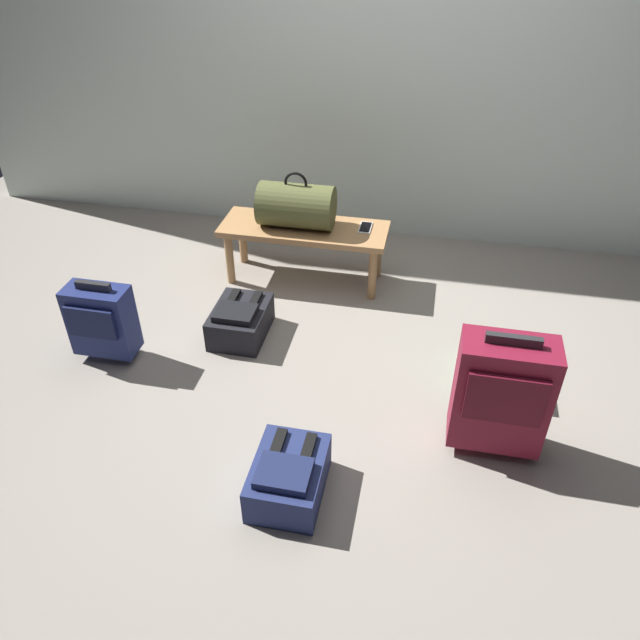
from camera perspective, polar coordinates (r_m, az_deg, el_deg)
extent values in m
plane|color=gray|center=(3.11, 2.64, -4.81)|extent=(6.60, 6.60, 0.00)
cube|color=silver|center=(4.00, 7.51, 26.64)|extent=(6.00, 0.10, 2.80)
cube|color=#A87A4C|center=(3.66, -1.52, 8.57)|extent=(1.00, 0.36, 0.04)
cylinder|color=#A87A4C|center=(3.75, -8.52, 5.73)|extent=(0.05, 0.05, 0.33)
cylinder|color=#A87A4C|center=(3.57, 4.97, 4.33)|extent=(0.05, 0.05, 0.33)
cylinder|color=#A87A4C|center=(3.97, -7.31, 7.60)|extent=(0.05, 0.05, 0.33)
cylinder|color=#A87A4C|center=(3.80, 5.50, 6.34)|extent=(0.05, 0.05, 0.33)
cylinder|color=#51562D|center=(3.60, -2.25, 10.72)|extent=(0.44, 0.26, 0.26)
torus|color=black|center=(3.54, -2.30, 12.77)|extent=(0.14, 0.02, 0.14)
cube|color=silver|center=(3.64, 4.31, 8.69)|extent=(0.07, 0.14, 0.01)
cube|color=black|center=(3.63, 4.31, 8.75)|extent=(0.06, 0.13, 0.00)
cube|color=maroon|center=(2.64, 16.72, -6.62)|extent=(0.39, 0.20, 0.52)
cube|color=#500E1C|center=(2.52, 17.06, -7.23)|extent=(0.31, 0.02, 0.23)
cube|color=#262628|center=(2.47, 17.82, -1.82)|extent=(0.22, 0.03, 0.04)
cylinder|color=black|center=(2.87, 12.98, -9.58)|extent=(0.02, 0.05, 0.05)
cylinder|color=black|center=(2.91, 18.40, -10.11)|extent=(0.02, 0.05, 0.05)
cube|color=navy|center=(3.25, -19.88, 0.00)|extent=(0.32, 0.16, 0.37)
cube|color=#11183E|center=(3.17, -20.82, -0.28)|extent=(0.26, 0.02, 0.17)
cube|color=#262628|center=(3.15, -20.63, 3.02)|extent=(0.18, 0.03, 0.04)
cylinder|color=black|center=(3.47, -20.36, -2.05)|extent=(0.02, 0.05, 0.05)
cylinder|color=black|center=(3.36, -17.07, -2.57)|extent=(0.02, 0.05, 0.05)
cube|color=navy|center=(2.53, -2.97, -14.60)|extent=(0.28, 0.38, 0.17)
cube|color=#182045|center=(2.41, -3.44, -14.24)|extent=(0.21, 0.17, 0.04)
cube|color=black|center=(2.51, -4.08, -11.83)|extent=(0.04, 0.19, 0.02)
cube|color=black|center=(2.48, -1.21, -12.30)|extent=(0.04, 0.19, 0.02)
cube|color=#1E6038|center=(3.14, 16.44, -4.12)|extent=(0.28, 0.38, 0.17)
cube|color=#184D2C|center=(3.03, 16.80, -3.43)|extent=(0.21, 0.17, 0.04)
cube|color=black|center=(3.13, 15.56, -1.89)|extent=(0.04, 0.19, 0.02)
cube|color=black|center=(3.14, 17.83, -2.15)|extent=(0.04, 0.19, 0.02)
cube|color=black|center=(3.33, -7.50, -0.14)|extent=(0.28, 0.38, 0.17)
cube|color=black|center=(3.22, -8.00, 0.65)|extent=(0.21, 0.17, 0.04)
cube|color=black|center=(3.35, -8.30, 1.96)|extent=(0.04, 0.19, 0.02)
cube|color=black|center=(3.31, -6.24, 1.72)|extent=(0.04, 0.19, 0.02)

